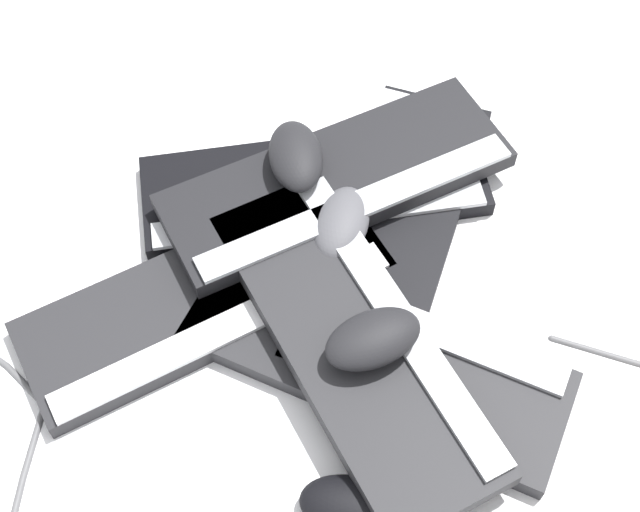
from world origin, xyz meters
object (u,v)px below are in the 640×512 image
object	(u,v)px
mouse_2	(341,223)
keyboard_0	(207,300)
mouse_0	(296,156)
mouse_1	(373,339)
keyboard_2	(390,227)
keyboard_4	(338,181)
keyboard_1	(373,358)
keyboard_5	(354,340)
mouse_3	(352,507)
keyboard_3	(314,187)

from	to	relation	value
mouse_2	keyboard_0	bearing A→B (deg)	132.93
mouse_0	mouse_1	xyz separation A→B (m)	(-0.00, 0.27, 0.00)
mouse_0	keyboard_2	bearing A→B (deg)	-125.65
keyboard_4	mouse_2	distance (m)	0.07
keyboard_1	keyboard_2	bearing A→B (deg)	-116.54
keyboard_4	keyboard_5	size ratio (longest dim) A/B	1.00
mouse_0	mouse_2	world-z (taller)	mouse_0
keyboard_5	mouse_1	world-z (taller)	mouse_1
mouse_3	mouse_0	bearing A→B (deg)	109.31
keyboard_2	mouse_1	bearing A→B (deg)	62.79
keyboard_5	mouse_1	xyz separation A→B (m)	(-0.01, 0.02, 0.04)
keyboard_4	mouse_1	distance (m)	0.25
keyboard_4	keyboard_5	bearing A→B (deg)	76.08
keyboard_1	keyboard_5	world-z (taller)	keyboard_5
keyboard_1	keyboard_3	size ratio (longest dim) A/B	0.93
keyboard_5	keyboard_2	bearing A→B (deg)	-123.93
keyboard_3	mouse_2	bearing A→B (deg)	93.55
keyboard_2	keyboard_3	distance (m)	0.11
keyboard_3	mouse_1	size ratio (longest dim) A/B	4.16
keyboard_1	mouse_2	distance (m)	0.17
mouse_0	mouse_3	world-z (taller)	mouse_0
keyboard_1	mouse_2	world-z (taller)	mouse_2
keyboard_1	mouse_3	world-z (taller)	mouse_3
keyboard_1	mouse_2	xyz separation A→B (m)	(-0.02, -0.16, 0.04)
keyboard_4	mouse_3	size ratio (longest dim) A/B	4.16
keyboard_3	mouse_2	world-z (taller)	mouse_2
keyboard_0	mouse_3	world-z (taller)	mouse_3
mouse_0	mouse_3	size ratio (longest dim) A/B	1.00
mouse_1	mouse_2	size ratio (longest dim) A/B	1.00
keyboard_2	keyboard_4	world-z (taller)	keyboard_4
keyboard_2	mouse_3	xyz separation A→B (m)	(0.16, 0.32, 0.01)
keyboard_4	mouse_3	bearing A→B (deg)	73.46
keyboard_4	keyboard_5	world-z (taller)	same
keyboard_0	keyboard_5	world-z (taller)	keyboard_5
keyboard_1	mouse_0	bearing A→B (deg)	-87.52
mouse_2	keyboard_5	bearing A→B (deg)	-160.40
mouse_0	keyboard_3	bearing A→B (deg)	-93.14
keyboard_1	keyboard_3	world-z (taller)	same
mouse_3	keyboard_5	bearing A→B (deg)	99.03
mouse_0	keyboard_1	bearing A→B (deg)	-168.18
keyboard_0	keyboard_3	bearing A→B (deg)	-145.26
keyboard_2	mouse_2	xyz separation A→B (m)	(0.07, -0.00, 0.04)
keyboard_2	keyboard_5	xyz separation A→B (m)	(0.10, 0.15, 0.03)
keyboard_0	keyboard_5	distance (m)	0.19
keyboard_2	mouse_0	bearing A→B (deg)	-44.99
mouse_0	keyboard_5	bearing A→B (deg)	-172.54
keyboard_5	keyboard_1	bearing A→B (deg)	143.87
keyboard_0	keyboard_5	size ratio (longest dim) A/B	1.00
keyboard_5	mouse_3	size ratio (longest dim) A/B	4.17
keyboard_1	keyboard_2	distance (m)	0.18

